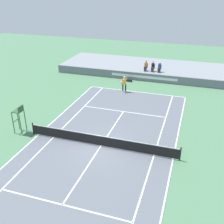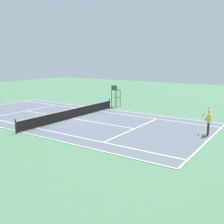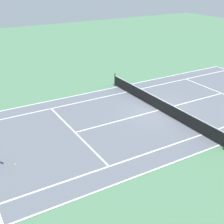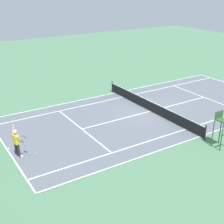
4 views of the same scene
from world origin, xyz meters
name	(u,v)px [view 4 (image 4 of 4)]	position (x,y,z in m)	size (l,w,h in m)	color
ground_plane	(150,111)	(0.00, 0.00, 0.00)	(80.00, 80.00, 0.00)	#4C7A56
court	(150,111)	(0.00, 0.00, 0.01)	(11.08, 23.88, 0.03)	slate
net	(150,106)	(0.00, 0.00, 0.52)	(11.98, 0.10, 1.07)	black
tennis_player	(17,143)	(-1.36, 11.52, 0.99)	(0.74, 0.74, 2.08)	#232328
tennis_ball	(36,153)	(-1.52, 10.42, 0.03)	(0.07, 0.07, 0.07)	#D1E533
umpire_chair	(221,125)	(-7.12, 0.00, 1.56)	(0.77, 0.77, 2.44)	#2D562D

